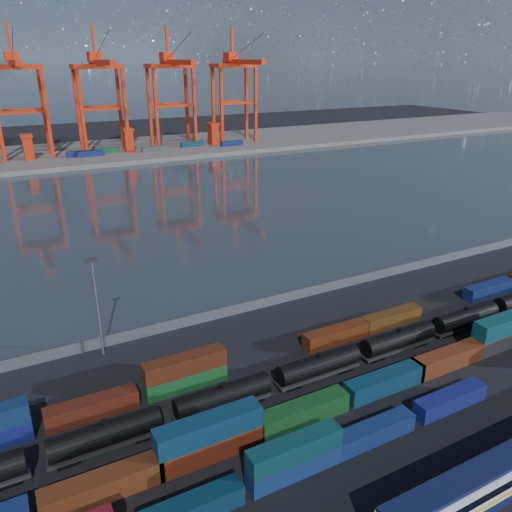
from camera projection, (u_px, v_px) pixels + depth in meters
name	position (u px, v px, depth m)	size (l,w,h in m)	color
ground	(353.00, 388.00, 72.03)	(700.00, 700.00, 0.00)	black
harbor_water	(145.00, 208.00, 158.17)	(700.00, 700.00, 0.00)	#273239
far_quay	(83.00, 153.00, 243.96)	(700.00, 70.00, 2.00)	#514F4C
container_row_south	(431.00, 403.00, 65.54)	(138.37, 2.35, 5.00)	#404245
container_row_mid	(427.00, 363.00, 74.23)	(129.87, 2.65, 5.64)	navy
container_row_north	(290.00, 346.00, 79.14)	(141.21, 2.45, 5.22)	navy
tanker_string	(360.00, 352.00, 76.84)	(122.33, 2.97, 4.25)	black
waterfront_fence	(261.00, 303.00, 94.63)	(160.12, 0.12, 2.20)	#595B5E
yard_light_mast	(97.00, 302.00, 76.83)	(1.60, 0.40, 16.60)	slate
gantry_cranes	(59.00, 78.00, 222.31)	(197.70, 43.59, 59.03)	red
quay_containers	(64.00, 155.00, 226.38)	(172.58, 10.99, 2.60)	navy
straddle_carriers	(80.00, 143.00, 232.14)	(140.00, 7.00, 11.10)	red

